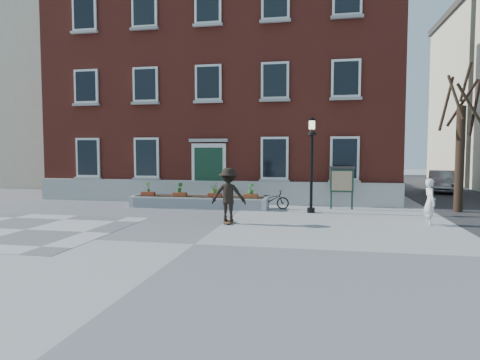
% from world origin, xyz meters
% --- Properties ---
extents(ground, '(100.00, 100.00, 0.00)m').
position_xyz_m(ground, '(0.00, 0.00, 0.00)').
color(ground, gray).
rests_on(ground, ground).
extents(checker_patch, '(6.00, 6.00, 0.01)m').
position_xyz_m(checker_patch, '(-6.00, 1.00, 0.01)').
color(checker_patch, '#5D5D60').
rests_on(checker_patch, ground).
extents(distant_building, '(10.00, 12.00, 13.00)m').
position_xyz_m(distant_building, '(-18.00, 20.00, 6.50)').
color(distant_building, beige).
rests_on(distant_building, ground).
extents(bicycle, '(1.61, 0.62, 0.83)m').
position_xyz_m(bicycle, '(1.22, 7.46, 0.42)').
color(bicycle, black).
rests_on(bicycle, ground).
extents(parked_car, '(2.37, 4.26, 1.33)m').
position_xyz_m(parked_car, '(10.59, 16.93, 0.67)').
color(parked_car, '#A7A9AB').
rests_on(parked_car, ground).
extents(bystander, '(0.46, 0.63, 1.60)m').
position_xyz_m(bystander, '(7.06, 4.44, 0.80)').
color(bystander, silver).
rests_on(bystander, ground).
extents(brick_building, '(18.40, 10.85, 12.60)m').
position_xyz_m(brick_building, '(-2.00, 13.98, 6.30)').
color(brick_building, maroon).
rests_on(brick_building, ground).
extents(planter_assembly, '(6.20, 1.12, 1.15)m').
position_xyz_m(planter_assembly, '(-1.99, 7.18, 0.31)').
color(planter_assembly, beige).
rests_on(planter_assembly, ground).
extents(bare_tree, '(1.83, 1.83, 6.16)m').
position_xyz_m(bare_tree, '(9.01, 8.01, 2.79)').
color(bare_tree, '#312015').
rests_on(bare_tree, ground).
extents(lamp_post, '(0.40, 0.40, 3.93)m').
position_xyz_m(lamp_post, '(2.98, 6.64, 2.54)').
color(lamp_post, black).
rests_on(lamp_post, ground).
extents(notice_board, '(1.10, 0.16, 1.87)m').
position_xyz_m(notice_board, '(4.25, 7.92, 1.26)').
color(notice_board, '#183121').
rests_on(notice_board, ground).
extents(skateboarder, '(1.25, 0.78, 1.96)m').
position_xyz_m(skateboarder, '(0.19, 3.46, 1.01)').
color(skateboarder, brown).
rests_on(skateboarder, ground).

